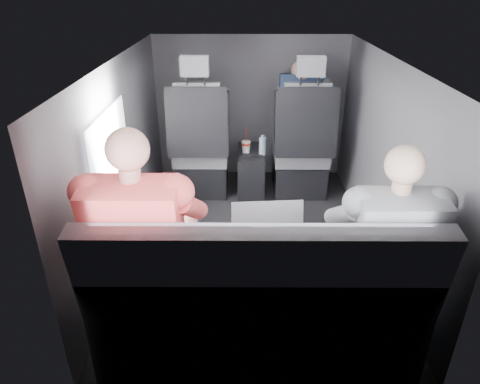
{
  "coord_description": "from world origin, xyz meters",
  "views": [
    {
      "loc": [
        -0.08,
        -2.73,
        1.82
      ],
      "look_at": [
        -0.09,
        -0.05,
        0.46
      ],
      "focal_mm": 32.0,
      "sensor_mm": 36.0,
      "label": 1
    }
  ],
  "objects_px": {
    "front_seat_right": "(301,153)",
    "water_bottle": "(262,146)",
    "passenger_front_right": "(299,107)",
    "passenger_rear_left": "(145,242)",
    "laptop_white": "(147,224)",
    "soda_cup": "(246,147)",
    "laptop_silver": "(266,228)",
    "laptop_black": "(374,231)",
    "front_seat_left": "(201,153)",
    "center_console": "(251,171)",
    "rear_bench": "(257,308)",
    "passenger_rear_right": "(380,248)"
  },
  "relations": [
    {
      "from": "front_seat_right",
      "to": "center_console",
      "type": "distance_m",
      "value": 0.49
    },
    {
      "from": "passenger_rear_left",
      "to": "passenger_front_right",
      "type": "relative_size",
      "value": 1.74
    },
    {
      "from": "front_seat_left",
      "to": "soda_cup",
      "type": "distance_m",
      "value": 0.41
    },
    {
      "from": "rear_bench",
      "to": "laptop_black",
      "type": "relative_size",
      "value": 3.69
    },
    {
      "from": "passenger_rear_left",
      "to": "passenger_rear_right",
      "type": "bearing_deg",
      "value": 0.06
    },
    {
      "from": "passenger_front_right",
      "to": "front_seat_left",
      "type": "bearing_deg",
      "value": -163.87
    },
    {
      "from": "front_seat_right",
      "to": "water_bottle",
      "type": "xyz_separation_m",
      "value": [
        -0.35,
        -0.05,
        0.08
      ]
    },
    {
      "from": "front_seat_left",
      "to": "rear_bench",
      "type": "xyz_separation_m",
      "value": [
        0.45,
        -1.9,
        -0.09
      ]
    },
    {
      "from": "water_bottle",
      "to": "laptop_silver",
      "type": "bearing_deg",
      "value": -91.79
    },
    {
      "from": "front_seat_right",
      "to": "soda_cup",
      "type": "height_order",
      "value": "front_seat_right"
    },
    {
      "from": "passenger_rear_left",
      "to": "water_bottle",
      "type": "bearing_deg",
      "value": 69.61
    },
    {
      "from": "passenger_rear_left",
      "to": "front_seat_right",
      "type": "bearing_deg",
      "value": 60.88
    },
    {
      "from": "rear_bench",
      "to": "water_bottle",
      "type": "relative_size",
      "value": 9.01
    },
    {
      "from": "passenger_rear_left",
      "to": "laptop_white",
      "type": "bearing_deg",
      "value": 98.57
    },
    {
      "from": "front_seat_left",
      "to": "front_seat_right",
      "type": "height_order",
      "value": "same"
    },
    {
      "from": "front_seat_right",
      "to": "passenger_rear_left",
      "type": "height_order",
      "value": "passenger_rear_left"
    },
    {
      "from": "rear_bench",
      "to": "laptop_white",
      "type": "height_order",
      "value": "rear_bench"
    },
    {
      "from": "center_console",
      "to": "water_bottle",
      "type": "xyz_separation_m",
      "value": [
        0.1,
        -0.09,
        0.28
      ]
    },
    {
      "from": "front_seat_left",
      "to": "laptop_white",
      "type": "distance_m",
      "value": 1.64
    },
    {
      "from": "center_console",
      "to": "passenger_front_right",
      "type": "bearing_deg",
      "value": 26.27
    },
    {
      "from": "rear_bench",
      "to": "soda_cup",
      "type": "bearing_deg",
      "value": 91.38
    },
    {
      "from": "laptop_silver",
      "to": "laptop_black",
      "type": "relative_size",
      "value": 0.86
    },
    {
      "from": "front_seat_left",
      "to": "rear_bench",
      "type": "bearing_deg",
      "value": -76.69
    },
    {
      "from": "passenger_front_right",
      "to": "passenger_rear_left",
      "type": "bearing_deg",
      "value": -115.8
    },
    {
      "from": "front_seat_right",
      "to": "laptop_black",
      "type": "relative_size",
      "value": 2.92
    },
    {
      "from": "laptop_white",
      "to": "passenger_front_right",
      "type": "xyz_separation_m",
      "value": [
        1.03,
        1.88,
        0.11
      ]
    },
    {
      "from": "front_seat_right",
      "to": "laptop_white",
      "type": "bearing_deg",
      "value": -122.55
    },
    {
      "from": "water_bottle",
      "to": "center_console",
      "type": "bearing_deg",
      "value": 138.63
    },
    {
      "from": "center_console",
      "to": "passenger_rear_right",
      "type": "xyz_separation_m",
      "value": [
        0.61,
        -1.85,
        0.42
      ]
    },
    {
      "from": "laptop_black",
      "to": "passenger_front_right",
      "type": "bearing_deg",
      "value": 94.97
    },
    {
      "from": "laptop_black",
      "to": "passenger_rear_right",
      "type": "bearing_deg",
      "value": -91.48
    },
    {
      "from": "laptop_silver",
      "to": "passenger_rear_left",
      "type": "relative_size",
      "value": 0.29
    },
    {
      "from": "passenger_rear_left",
      "to": "passenger_front_right",
      "type": "distance_m",
      "value": 2.3
    },
    {
      "from": "passenger_front_right",
      "to": "passenger_rear_right",
      "type": "bearing_deg",
      "value": -85.43
    },
    {
      "from": "front_seat_left",
      "to": "laptop_black",
      "type": "relative_size",
      "value": 2.92
    },
    {
      "from": "water_bottle",
      "to": "laptop_silver",
      "type": "xyz_separation_m",
      "value": [
        -0.05,
        -1.61,
        0.15
      ]
    },
    {
      "from": "front_seat_right",
      "to": "center_console",
      "type": "relative_size",
      "value": 2.64
    },
    {
      "from": "laptop_silver",
      "to": "passenger_rear_left",
      "type": "xyz_separation_m",
      "value": [
        -0.6,
        -0.15,
        0.01
      ]
    },
    {
      "from": "water_bottle",
      "to": "front_seat_left",
      "type": "bearing_deg",
      "value": 175.17
    },
    {
      "from": "front_seat_right",
      "to": "passenger_front_right",
      "type": "height_order",
      "value": "front_seat_right"
    },
    {
      "from": "soda_cup",
      "to": "front_seat_left",
      "type": "bearing_deg",
      "value": 178.65
    },
    {
      "from": "soda_cup",
      "to": "center_console",
      "type": "bearing_deg",
      "value": 47.31
    },
    {
      "from": "laptop_silver",
      "to": "soda_cup",
      "type": "bearing_deg",
      "value": 93.25
    },
    {
      "from": "front_seat_right",
      "to": "passenger_front_right",
      "type": "xyz_separation_m",
      "value": [
        -0.01,
        0.26,
        0.34
      ]
    },
    {
      "from": "rear_bench",
      "to": "laptop_black",
      "type": "height_order",
      "value": "rear_bench"
    },
    {
      "from": "laptop_white",
      "to": "passenger_rear_left",
      "type": "height_order",
      "value": "passenger_rear_left"
    },
    {
      "from": "laptop_white",
      "to": "passenger_front_right",
      "type": "distance_m",
      "value": 2.14
    },
    {
      "from": "rear_bench",
      "to": "passenger_rear_left",
      "type": "xyz_separation_m",
      "value": [
        -0.56,
        0.09,
        0.34
      ]
    },
    {
      "from": "center_console",
      "to": "passenger_rear_left",
      "type": "height_order",
      "value": "passenger_rear_left"
    },
    {
      "from": "passenger_rear_left",
      "to": "laptop_silver",
      "type": "bearing_deg",
      "value": 14.17
    }
  ]
}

